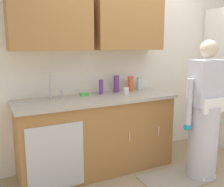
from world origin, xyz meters
TOP-DOWN VIEW (x-y plane):
  - ground_plane at (0.00, 0.00)m, footprint 9.00×9.00m
  - kitchen_wall_with_uppers at (-0.14, 0.99)m, footprint 4.80×0.44m
  - counter_cabinet at (-0.55, 0.70)m, footprint 1.90×0.62m
  - countertop at (-0.55, 0.70)m, footprint 1.96×0.66m
  - sink at (-1.03, 0.71)m, footprint 0.50×0.36m
  - person_at_sink at (0.50, -0.02)m, footprint 0.55×0.34m
  - floor_mat at (0.17, 0.05)m, footprint 0.80×0.50m
  - bottle_water_short at (-0.42, 0.86)m, footprint 0.06×0.06m
  - bottle_water_tall at (0.04, 0.89)m, footprint 0.08×0.08m
  - bottle_soap at (-0.18, 0.89)m, footprint 0.08×0.08m
  - bottle_dish_liquid at (0.20, 0.91)m, footprint 0.08×0.08m
  - cup_by_sink at (-0.12, 0.73)m, footprint 0.08×0.08m
  - knife_on_counter at (-1.41, 0.75)m, footprint 0.21×0.16m
  - sponge at (-0.64, 0.88)m, footprint 0.11×0.07m

SIDE VIEW (x-z plane):
  - ground_plane at x=0.00m, z-range 0.00..0.00m
  - floor_mat at x=0.17m, z-range 0.00..0.01m
  - counter_cabinet at x=-0.55m, z-range 0.00..0.90m
  - person_at_sink at x=0.50m, z-range -0.12..1.50m
  - countertop at x=-0.55m, z-range 0.90..0.94m
  - sink at x=-1.03m, z-range 0.75..1.10m
  - knife_on_counter at x=-1.41m, z-range 0.94..0.95m
  - sponge at x=-0.64m, z-range 0.94..0.97m
  - cup_by_sink at x=-0.12m, z-range 0.94..1.02m
  - bottle_dish_liquid at x=0.20m, z-range 0.94..1.11m
  - bottle_water_short at x=-0.42m, z-range 0.94..1.13m
  - bottle_water_tall at x=0.04m, z-range 0.94..1.14m
  - bottle_soap at x=-0.18m, z-range 0.94..1.16m
  - kitchen_wall_with_uppers at x=-0.14m, z-range 0.13..2.83m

